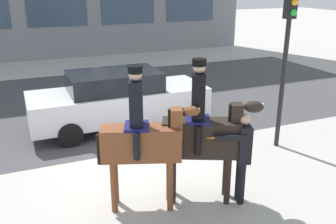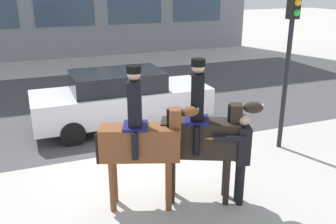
{
  "view_description": "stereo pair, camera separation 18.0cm",
  "coord_description": "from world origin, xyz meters",
  "px_view_note": "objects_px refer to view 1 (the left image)",
  "views": [
    {
      "loc": [
        -2.38,
        -7.32,
        3.86
      ],
      "look_at": [
        0.23,
        -1.1,
        1.49
      ],
      "focal_mm": 40.0,
      "sensor_mm": 36.0,
      "label": 1
    },
    {
      "loc": [
        -2.21,
        -7.39,
        3.86
      ],
      "look_at": [
        0.23,
        -1.1,
        1.49
      ],
      "focal_mm": 40.0,
      "sensor_mm": 36.0,
      "label": 2
    }
  ],
  "objects_px": {
    "pedestrian_bystander": "(242,152)",
    "mounted_horse_companion": "(203,133)",
    "street_car_near_lane": "(118,99)",
    "traffic_light": "(287,42)",
    "mounted_horse_lead": "(143,139)"
  },
  "relations": [
    {
      "from": "pedestrian_bystander",
      "to": "mounted_horse_companion",
      "type": "bearing_deg",
      "value": -13.21
    },
    {
      "from": "street_car_near_lane",
      "to": "pedestrian_bystander",
      "type": "bearing_deg",
      "value": -77.33
    },
    {
      "from": "mounted_horse_companion",
      "to": "street_car_near_lane",
      "type": "xyz_separation_m",
      "value": [
        -0.41,
        4.13,
        -0.51
      ]
    },
    {
      "from": "street_car_near_lane",
      "to": "traffic_light",
      "type": "bearing_deg",
      "value": -40.07
    },
    {
      "from": "mounted_horse_lead",
      "to": "pedestrian_bystander",
      "type": "distance_m",
      "value": 1.77
    },
    {
      "from": "pedestrian_bystander",
      "to": "street_car_near_lane",
      "type": "bearing_deg",
      "value": -59.76
    },
    {
      "from": "mounted_horse_lead",
      "to": "traffic_light",
      "type": "xyz_separation_m",
      "value": [
        3.9,
        1.22,
        1.23
      ]
    },
    {
      "from": "mounted_horse_lead",
      "to": "traffic_light",
      "type": "relative_size",
      "value": 0.68
    },
    {
      "from": "pedestrian_bystander",
      "to": "traffic_light",
      "type": "bearing_deg",
      "value": -124.48
    },
    {
      "from": "mounted_horse_lead",
      "to": "pedestrian_bystander",
      "type": "relative_size",
      "value": 1.51
    },
    {
      "from": "mounted_horse_companion",
      "to": "traffic_light",
      "type": "distance_m",
      "value": 3.39
    },
    {
      "from": "mounted_horse_lead",
      "to": "mounted_horse_companion",
      "type": "relative_size",
      "value": 0.98
    },
    {
      "from": "mounted_horse_lead",
      "to": "mounted_horse_companion",
      "type": "bearing_deg",
      "value": 10.23
    },
    {
      "from": "pedestrian_bystander",
      "to": "street_car_near_lane",
      "type": "distance_m",
      "value": 4.6
    },
    {
      "from": "traffic_light",
      "to": "mounted_horse_lead",
      "type": "bearing_deg",
      "value": -162.67
    }
  ]
}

